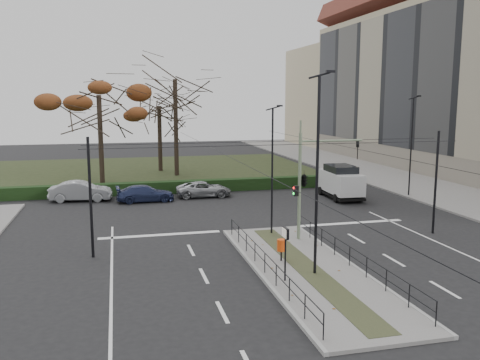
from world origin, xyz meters
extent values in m
plane|color=black|center=(0.00, 0.00, 0.00)|extent=(140.00, 140.00, 0.00)
cube|color=slate|center=(0.00, -2.50, 0.07)|extent=(4.40, 15.00, 0.14)
cube|color=slate|center=(18.00, 22.00, 0.07)|extent=(8.00, 90.00, 0.14)
cube|color=#242C16|center=(-6.00, 32.00, 0.05)|extent=(38.00, 26.00, 0.10)
cube|color=black|center=(-6.00, 18.60, 0.50)|extent=(38.00, 1.00, 1.00)
cube|color=tan|center=(28.00, 24.00, 9.00)|extent=(12.00, 52.00, 18.00)
cube|color=black|center=(21.95, 24.00, 9.90)|extent=(0.10, 50.96, 14.76)
cylinder|color=black|center=(-2.05, -9.20, 0.59)|extent=(0.04, 0.04, 0.90)
cylinder|color=black|center=(-2.05, 4.00, 0.59)|extent=(0.04, 0.04, 0.90)
cylinder|color=black|center=(2.05, -9.20, 0.59)|extent=(0.04, 0.04, 0.90)
cylinder|color=black|center=(2.05, 4.00, 0.59)|extent=(0.04, 0.04, 0.90)
cylinder|color=black|center=(-2.05, -2.60, 1.04)|extent=(0.04, 13.20, 0.04)
cylinder|color=black|center=(2.05, -2.60, 1.04)|extent=(0.04, 13.20, 0.04)
cylinder|color=black|center=(-9.60, 2.00, 3.00)|extent=(0.14, 0.14, 6.00)
cylinder|color=black|center=(9.60, 2.00, 3.00)|extent=(0.14, 0.14, 6.00)
cylinder|color=black|center=(0.00, 1.00, 5.50)|extent=(20.00, 0.02, 0.02)
cylinder|color=black|center=(0.00, 3.00, 5.50)|extent=(20.00, 0.02, 0.02)
cylinder|color=black|center=(-3.50, -2.00, 5.30)|extent=(0.02, 34.00, 0.02)
cylinder|color=black|center=(3.50, -2.00, 5.30)|extent=(0.02, 34.00, 0.02)
cylinder|color=slate|center=(1.35, 2.28, 3.06)|extent=(0.18, 0.18, 5.85)
cylinder|color=slate|center=(3.15, 2.28, 5.54)|extent=(3.60, 0.11, 0.11)
imported|color=black|center=(4.72, 2.28, 4.98)|extent=(0.23, 0.25, 1.01)
imported|color=black|center=(1.60, 2.28, 3.51)|extent=(1.27, 2.25, 0.90)
cube|color=black|center=(1.15, 2.28, 2.84)|extent=(0.25, 0.18, 0.56)
sphere|color=#FF0C0C|center=(1.03, 2.28, 3.01)|extent=(0.12, 0.12, 0.12)
sphere|color=#0CE533|center=(1.03, 2.28, 2.70)|extent=(0.12, 0.12, 0.12)
cylinder|color=black|center=(-0.81, -1.17, 0.39)|extent=(0.08, 0.08, 0.51)
cylinder|color=#D23F0C|center=(-0.81, -1.17, 0.90)|extent=(0.41, 0.41, 0.56)
cylinder|color=black|center=(-1.50, -3.77, 1.24)|extent=(0.08, 0.08, 2.20)
cube|color=black|center=(-1.50, -3.77, 2.23)|extent=(0.11, 0.60, 0.46)
cube|color=silver|center=(-1.57, -3.77, 2.23)|extent=(0.02, 0.53, 0.38)
cylinder|color=black|center=(0.07, -3.24, 4.46)|extent=(0.13, 0.13, 8.63)
cube|color=black|center=(0.56, -3.24, 8.93)|extent=(0.38, 0.15, 0.11)
cylinder|color=black|center=(0.24, 3.75, 3.71)|extent=(0.11, 0.11, 7.14)
cube|color=black|center=(0.64, 3.75, 7.42)|extent=(0.31, 0.13, 0.09)
cylinder|color=black|center=(14.50, 12.42, 4.01)|extent=(0.12, 0.12, 7.73)
cube|color=black|center=(14.93, 12.42, 8.02)|extent=(0.34, 0.14, 0.10)
imported|color=#919498|center=(-11.07, 16.88, 0.77)|extent=(4.80, 2.09, 1.54)
imported|color=#222A4F|center=(-6.25, 15.43, 0.63)|extent=(4.43, 1.94, 1.27)
imported|color=#919498|center=(-1.56, 16.32, 0.61)|extent=(4.43, 2.06, 1.23)
cube|color=silver|center=(8.89, 13.22, 1.29)|extent=(2.26, 5.00, 1.59)
cube|color=black|center=(8.89, 13.22, 2.25)|extent=(2.01, 2.78, 0.74)
cube|color=black|center=(8.89, 13.22, 0.30)|extent=(2.31, 5.10, 0.18)
cylinder|color=black|center=(9.86, 11.56, 0.33)|extent=(0.25, 0.67, 0.66)
cylinder|color=black|center=(7.79, 11.64, 0.33)|extent=(0.25, 0.67, 0.66)
cylinder|color=black|center=(9.98, 14.80, 0.33)|extent=(0.25, 0.67, 0.66)
cylinder|color=black|center=(7.92, 14.88, 0.33)|extent=(0.25, 0.67, 0.66)
cylinder|color=black|center=(-9.63, 24.58, 4.12)|extent=(0.44, 0.44, 8.05)
ellipsoid|color=#562D13|center=(-9.63, 24.58, 8.15)|extent=(9.08, 9.08, 5.06)
cylinder|color=black|center=(-3.69, 31.61, 3.58)|extent=(0.44, 0.44, 6.95)
cylinder|color=black|center=(-2.37, 27.90, 4.91)|extent=(0.44, 0.44, 9.63)
camera|label=1|loc=(-8.28, -23.40, 7.80)|focal=38.00mm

